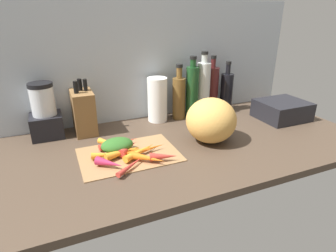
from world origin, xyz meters
TOP-DOWN VIEW (x-y plane):
  - ground_plane at (0.00, 0.00)cm, footprint 170.00×80.00cm
  - wall_back at (0.00, 38.50)cm, footprint 170.00×3.00cm
  - cutting_board at (-24.32, -2.70)cm, footprint 39.58×27.60cm
  - carrot_0 at (-28.88, 5.86)cm, footprint 11.37×13.40cm
  - carrot_1 at (-26.25, 5.72)cm, footprint 17.86×5.78cm
  - carrot_2 at (-33.93, -10.42)cm, footprint 10.23×10.14cm
  - carrot_3 at (-23.94, -1.01)cm, footprint 10.60×10.53cm
  - carrot_4 at (-13.48, -13.59)cm, footprint 11.18×6.46cm
  - carrot_5 at (-33.90, -2.69)cm, footprint 11.03×4.72cm
  - carrot_6 at (-26.44, -13.89)cm, footprint 13.94×11.32cm
  - carrot_7 at (-17.28, -4.63)cm, footprint 17.15×5.97cm
  - carrot_8 at (-26.64, -3.52)cm, footprint 15.89×6.73cm
  - carrot_9 at (-19.40, -12.32)cm, footprint 12.26×11.96cm
  - carrot_10 at (-20.40, -5.56)cm, footprint 16.17×10.98cm
  - carrot_11 at (-22.69, -3.05)cm, footprint 15.46×8.42cm
  - carrot_greens_pile at (-28.10, 1.19)cm, footprint 13.18×10.14cm
  - winter_squash at (13.19, -3.96)cm, footprint 22.38×22.04cm
  - knife_block at (-37.11, 28.69)cm, footprint 9.61×16.77cm
  - blender_appliance at (-53.92, 30.47)cm, footprint 13.94×13.94cm
  - paper_towel_roll at (0.77, 29.50)cm, footprint 10.24×10.24cm
  - bottle_0 at (12.53, 28.01)cm, footprint 7.00×7.00cm
  - bottle_1 at (19.82, 26.84)cm, footprint 6.87×6.87cm
  - bottle_2 at (27.03, 27.79)cm, footprint 7.42×7.42cm
  - bottle_3 at (34.74, 31.16)cm, footprint 7.32×7.32cm
  - bottle_4 at (43.62, 29.40)cm, footprint 7.15×7.15cm
  - dish_rack at (63.74, 5.44)cm, footprint 24.92×21.70cm

SIDE VIEW (x-z plane):
  - ground_plane at x=0.00cm, z-range -3.00..0.00cm
  - cutting_board at x=-24.32cm, z-range 0.00..0.80cm
  - carrot_6 at x=-26.44cm, z-range 0.80..2.89cm
  - carrot_0 at x=-28.88cm, z-range 0.80..3.28cm
  - carrot_7 at x=-17.28cm, z-range 0.80..3.41cm
  - carrot_1 at x=-26.25cm, z-range 0.80..3.52cm
  - carrot_5 at x=-33.90cm, z-range 0.80..3.59cm
  - carrot_11 at x=-22.69cm, z-range 0.80..3.71cm
  - carrot_10 at x=-20.40cm, z-range 0.80..3.79cm
  - carrot_9 at x=-19.40cm, z-range 0.80..4.01cm
  - carrot_8 at x=-26.64cm, z-range 0.80..4.04cm
  - carrot_3 at x=-23.94cm, z-range 0.80..4.19cm
  - carrot_2 at x=-33.93cm, z-range 0.80..4.26cm
  - carrot_4 at x=-13.48cm, z-range 0.80..4.26cm
  - carrot_greens_pile at x=-28.10cm, z-range 0.80..6.38cm
  - dish_rack at x=63.74cm, z-range 0.00..9.78cm
  - winter_squash at x=13.19cm, z-range 0.00..19.99cm
  - knife_block at x=-37.11cm, z-range -2.49..23.28cm
  - blender_appliance at x=-53.92cm, z-range -1.79..23.75cm
  - bottle_4 at x=43.62cm, z-range -2.91..25.70cm
  - paper_towel_roll at x=0.77cm, z-range 0.00..23.10cm
  - bottle_0 at x=12.53cm, z-range -2.71..26.71cm
  - bottle_3 at x=34.74cm, z-range -2.71..29.41cm
  - bottle_1 at x=19.82cm, z-range -2.06..31.19cm
  - bottle_2 at x=27.03cm, z-range -2.34..32.80cm
  - wall_back at x=0.00cm, z-range 0.00..60.00cm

